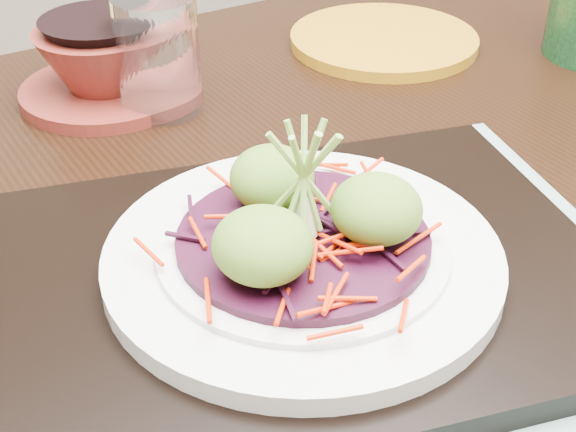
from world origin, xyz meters
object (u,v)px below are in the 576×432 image
white_plate (303,256)px  yellow_plate (384,40)px  dining_table (255,333)px  terracotta_bowl_set (103,68)px  serving_tray (303,277)px  water_glass (158,55)px

white_plate → yellow_plate: bearing=48.5°
dining_table → terracotta_bowl_set: 0.30m
dining_table → serving_tray: bearing=-96.5°
white_plate → yellow_plate: (0.29, 0.33, -0.02)m
serving_tray → water_glass: (0.02, 0.30, 0.04)m
water_glass → terracotta_bowl_set: water_glass is taller
dining_table → terracotta_bowl_set: bearing=91.8°
terracotta_bowl_set → serving_tray: bearing=-86.8°
serving_tray → terracotta_bowl_set: bearing=105.5°
white_plate → water_glass: size_ratio=2.38×
dining_table → white_plate: (-0.00, -0.09, 0.14)m
dining_table → water_glass: size_ratio=12.28×
dining_table → serving_tray: size_ratio=3.36×
serving_tray → white_plate: (0.00, 0.00, 0.02)m
white_plate → yellow_plate: 0.45m
dining_table → serving_tray: serving_tray is taller
dining_table → terracotta_bowl_set: size_ratio=7.37×
dining_table → water_glass: 0.27m
yellow_plate → serving_tray: bearing=-131.5°
terracotta_bowl_set → white_plate: bearing=-86.8°
serving_tray → white_plate: size_ratio=1.54×
dining_table → white_plate: 0.16m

